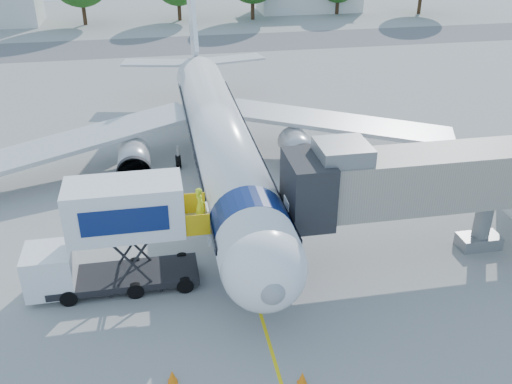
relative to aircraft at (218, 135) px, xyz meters
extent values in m
plane|color=gray|center=(0.00, -4.12, -2.95)|extent=(160.00, 160.00, 0.00)
cube|color=yellow|center=(0.00, -4.12, -2.94)|extent=(0.15, 70.00, 0.01)
cube|color=#59595B|center=(0.00, 37.88, -2.94)|extent=(120.00, 10.00, 0.01)
cylinder|color=white|center=(0.00, -1.12, 0.05)|extent=(3.70, 28.00, 3.70)
sphere|color=white|center=(0.00, -15.12, 0.05)|extent=(3.70, 3.70, 3.70)
sphere|color=gray|center=(0.00, -16.67, 0.05)|extent=(1.10, 1.10, 1.10)
cone|color=white|center=(0.00, 15.88, 0.05)|extent=(3.70, 6.00, 3.70)
cube|color=white|center=(0.00, 16.88, 4.25)|extent=(0.35, 7.26, 8.29)
cube|color=#BBBDC0|center=(9.00, 2.38, -0.65)|extent=(16.17, 9.32, 1.42)
cube|color=#BBBDC0|center=(-9.00, 2.38, -0.65)|extent=(16.17, 9.32, 1.42)
cylinder|color=#999BA0|center=(5.50, 0.38, -1.65)|extent=(2.10, 3.60, 2.10)
cylinder|color=#999BA0|center=(-5.50, 0.38, -1.65)|extent=(2.10, 3.60, 2.10)
cube|color=black|center=(0.00, -15.42, 0.50)|extent=(2.60, 1.39, 0.81)
cylinder|color=#0C1C54|center=(0.00, -12.12, 0.05)|extent=(3.73, 2.00, 3.73)
cylinder|color=silver|center=(0.00, -13.62, -2.20)|extent=(0.16, 0.16, 1.50)
cylinder|color=black|center=(0.00, -13.62, -2.63)|extent=(0.25, 0.64, 0.64)
cylinder|color=black|center=(2.60, 1.88, -2.50)|extent=(0.35, 0.90, 0.90)
cylinder|color=black|center=(-2.60, 1.88, -2.50)|extent=(0.35, 0.90, 0.90)
cube|color=#9E9687|center=(9.00, -11.12, 1.45)|extent=(13.60, 2.60, 2.80)
cube|color=black|center=(2.90, -11.12, 1.45)|extent=(2.00, 3.20, 3.20)
cube|color=slate|center=(4.50, -11.12, 3.25)|extent=(2.40, 2.40, 0.80)
cylinder|color=slate|center=(12.50, -11.12, -1.45)|extent=(0.90, 0.90, 3.00)
cube|color=slate|center=(12.50, -11.12, -2.60)|extent=(2.20, 1.20, 0.70)
cylinder|color=black|center=(11.60, -11.12, -2.60)|extent=(0.30, 0.70, 0.70)
cylinder|color=black|center=(13.40, -11.12, -2.60)|extent=(0.30, 0.70, 0.70)
cube|color=black|center=(-6.00, -11.12, -2.40)|extent=(7.00, 2.30, 0.35)
cube|color=white|center=(-9.30, -11.12, -1.60)|extent=(2.20, 2.20, 2.10)
cube|color=black|center=(-9.30, -11.12, -1.15)|extent=(1.90, 2.10, 0.70)
cube|color=white|center=(-5.60, -11.12, 1.30)|extent=(5.20, 2.40, 2.50)
cube|color=#0C1C54|center=(-5.60, -12.34, 1.30)|extent=(3.80, 0.04, 1.20)
cube|color=silver|center=(-2.45, -11.12, 0.10)|extent=(1.10, 2.20, 0.10)
cube|color=gold|center=(-2.45, -12.17, 0.65)|extent=(1.10, 0.06, 1.10)
cube|color=gold|center=(-2.45, -10.07, 0.65)|extent=(1.10, 0.06, 1.10)
cylinder|color=black|center=(-3.20, -12.17, -2.55)|extent=(0.80, 0.25, 0.80)
cylinder|color=black|center=(-3.20, -10.07, -2.55)|extent=(0.80, 0.25, 0.80)
cylinder|color=black|center=(-8.50, -12.17, -2.55)|extent=(0.80, 0.25, 0.80)
cylinder|color=black|center=(-8.50, -10.07, -2.55)|extent=(0.80, 0.25, 0.80)
imported|color=#C9E117|center=(-2.22, -11.12, 1.07)|extent=(0.60, 0.76, 1.84)
cone|color=orange|center=(0.79, -18.74, -2.65)|extent=(0.38, 0.38, 0.60)
cube|color=orange|center=(0.79, -18.74, -2.93)|extent=(0.34, 0.34, 0.03)
cone|color=orange|center=(-4.12, -17.76, -2.63)|extent=(0.39, 0.39, 0.63)
cube|color=orange|center=(-4.12, -17.76, -2.93)|extent=(0.36, 0.36, 0.04)
cylinder|color=#382314|center=(-12.62, 53.04, -0.94)|extent=(0.56, 0.56, 4.01)
cylinder|color=#382314|center=(1.01, 53.90, -1.24)|extent=(0.56, 0.56, 3.41)
cylinder|color=#382314|center=(11.84, 52.53, -1.08)|extent=(0.56, 0.56, 3.73)
cylinder|color=#382314|center=(25.63, 54.36, -1.55)|extent=(0.56, 0.56, 2.80)
cylinder|color=#382314|center=(38.38, 52.16, -1.01)|extent=(0.56, 0.56, 3.88)
camera|label=1|loc=(-3.92, -34.19, 13.84)|focal=40.00mm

